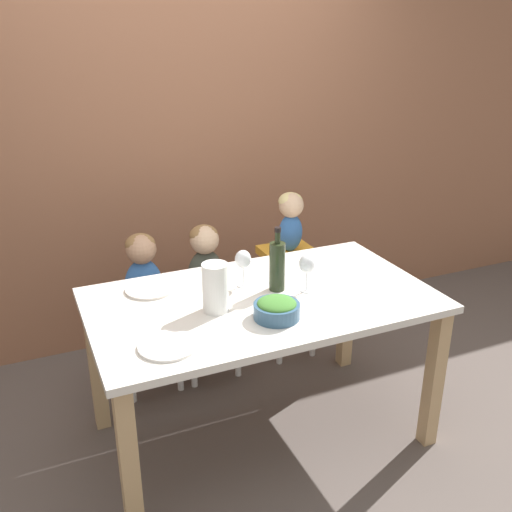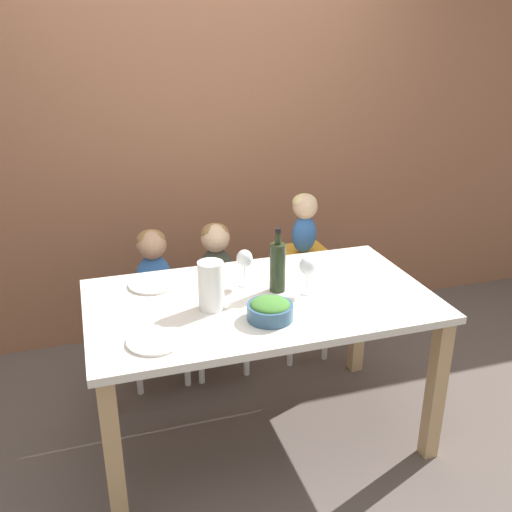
{
  "view_description": "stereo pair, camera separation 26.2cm",
  "coord_description": "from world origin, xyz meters",
  "px_view_note": "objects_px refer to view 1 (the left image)",
  "views": [
    {
      "loc": [
        -0.98,
        -2.16,
        1.94
      ],
      "look_at": [
        0.0,
        0.07,
        0.96
      ],
      "focal_mm": 40.0,
      "sensor_mm": 36.0,
      "label": 1
    },
    {
      "loc": [
        -0.73,
        -2.25,
        1.94
      ],
      "look_at": [
        0.0,
        0.07,
        0.96
      ],
      "focal_mm": 40.0,
      "sensor_mm": 36.0,
      "label": 2
    }
  ],
  "objects_px": {
    "wine_glass_near": "(307,265)",
    "dinner_plate_front_left": "(168,346)",
    "chair_far_center": "(207,314)",
    "dinner_plate_back_left": "(150,289)",
    "person_child_center": "(205,261)",
    "paper_towel_roll": "(215,288)",
    "salad_bowl_large": "(277,308)",
    "person_child_left": "(143,271)",
    "chair_right_highchair": "(289,275)",
    "wine_glass_far": "(243,260)",
    "wine_bottle": "(277,265)",
    "chair_far_left": "(147,326)",
    "person_baby_right": "(291,215)"
  },
  "relations": [
    {
      "from": "chair_far_center",
      "to": "wine_glass_near",
      "type": "xyz_separation_m",
      "value": [
        0.27,
        -0.69,
        0.54
      ]
    },
    {
      "from": "chair_far_left",
      "to": "person_baby_right",
      "type": "bearing_deg",
      "value": 0.13
    },
    {
      "from": "paper_towel_roll",
      "to": "dinner_plate_back_left",
      "type": "bearing_deg",
      "value": 123.84
    },
    {
      "from": "person_child_center",
      "to": "wine_glass_near",
      "type": "height_order",
      "value": "wine_glass_near"
    },
    {
      "from": "wine_glass_near",
      "to": "dinner_plate_front_left",
      "type": "distance_m",
      "value": 0.78
    },
    {
      "from": "person_child_left",
      "to": "wine_glass_far",
      "type": "xyz_separation_m",
      "value": [
        0.37,
        -0.52,
        0.2
      ]
    },
    {
      "from": "paper_towel_roll",
      "to": "salad_bowl_large",
      "type": "height_order",
      "value": "paper_towel_roll"
    },
    {
      "from": "person_child_left",
      "to": "wine_glass_near",
      "type": "bearing_deg",
      "value": -47.81
    },
    {
      "from": "chair_far_center",
      "to": "chair_right_highchair",
      "type": "distance_m",
      "value": 0.56
    },
    {
      "from": "chair_far_left",
      "to": "person_child_center",
      "type": "height_order",
      "value": "person_child_center"
    },
    {
      "from": "chair_far_left",
      "to": "wine_glass_far",
      "type": "height_order",
      "value": "wine_glass_far"
    },
    {
      "from": "person_baby_right",
      "to": "wine_bottle",
      "type": "distance_m",
      "value": 0.73
    },
    {
      "from": "chair_right_highchair",
      "to": "person_child_center",
      "type": "distance_m",
      "value": 0.57
    },
    {
      "from": "paper_towel_roll",
      "to": "wine_glass_far",
      "type": "height_order",
      "value": "paper_towel_roll"
    },
    {
      "from": "person_baby_right",
      "to": "paper_towel_roll",
      "type": "xyz_separation_m",
      "value": [
        -0.73,
        -0.71,
        -0.02
      ]
    },
    {
      "from": "chair_far_center",
      "to": "wine_glass_far",
      "type": "relative_size",
      "value": 2.45
    },
    {
      "from": "person_baby_right",
      "to": "dinner_plate_front_left",
      "type": "distance_m",
      "value": 1.37
    },
    {
      "from": "person_child_center",
      "to": "wine_bottle",
      "type": "relative_size",
      "value": 1.5
    },
    {
      "from": "chair_right_highchair",
      "to": "wine_glass_far",
      "type": "height_order",
      "value": "wine_glass_far"
    },
    {
      "from": "chair_far_center",
      "to": "dinner_plate_back_left",
      "type": "xyz_separation_m",
      "value": [
        -0.41,
        -0.39,
        0.41
      ]
    },
    {
      "from": "wine_bottle",
      "to": "salad_bowl_large",
      "type": "bearing_deg",
      "value": -115.83
    },
    {
      "from": "chair_far_left",
      "to": "wine_bottle",
      "type": "distance_m",
      "value": 0.96
    },
    {
      "from": "person_child_center",
      "to": "dinner_plate_back_left",
      "type": "height_order",
      "value": "person_child_center"
    },
    {
      "from": "paper_towel_roll",
      "to": "dinner_plate_back_left",
      "type": "xyz_separation_m",
      "value": [
        -0.21,
        0.32,
        -0.11
      ]
    },
    {
      "from": "wine_bottle",
      "to": "paper_towel_roll",
      "type": "relative_size",
      "value": 1.41
    },
    {
      "from": "chair_right_highchair",
      "to": "salad_bowl_large",
      "type": "height_order",
      "value": "salad_bowl_large"
    },
    {
      "from": "person_child_left",
      "to": "wine_glass_far",
      "type": "distance_m",
      "value": 0.67
    },
    {
      "from": "wine_glass_far",
      "to": "person_child_left",
      "type": "bearing_deg",
      "value": 125.78
    },
    {
      "from": "person_child_center",
      "to": "dinner_plate_back_left",
      "type": "bearing_deg",
      "value": -136.31
    },
    {
      "from": "chair_far_center",
      "to": "person_child_center",
      "type": "bearing_deg",
      "value": 90.0
    },
    {
      "from": "wine_bottle",
      "to": "dinner_plate_front_left",
      "type": "relative_size",
      "value": 1.33
    },
    {
      "from": "chair_right_highchair",
      "to": "dinner_plate_front_left",
      "type": "relative_size",
      "value": 2.93
    },
    {
      "from": "chair_far_center",
      "to": "dinner_plate_back_left",
      "type": "relative_size",
      "value": 1.92
    },
    {
      "from": "salad_bowl_large",
      "to": "wine_glass_near",
      "type": "bearing_deg",
      "value": 37.11
    },
    {
      "from": "wine_bottle",
      "to": "person_child_left",
      "type": "bearing_deg",
      "value": 129.15
    },
    {
      "from": "wine_glass_far",
      "to": "salad_bowl_large",
      "type": "xyz_separation_m",
      "value": [
        0.01,
        -0.36,
        -0.09
      ]
    },
    {
      "from": "chair_far_center",
      "to": "paper_towel_roll",
      "type": "distance_m",
      "value": 0.89
    },
    {
      "from": "chair_far_left",
      "to": "person_child_left",
      "type": "xyz_separation_m",
      "value": [
        0.0,
        0.0,
        0.34
      ]
    },
    {
      "from": "salad_bowl_large",
      "to": "paper_towel_roll",
      "type": "bearing_deg",
      "value": 141.85
    },
    {
      "from": "wine_glass_near",
      "to": "person_child_center",
      "type": "bearing_deg",
      "value": 111.38
    },
    {
      "from": "chair_right_highchair",
      "to": "wine_glass_far",
      "type": "bearing_deg",
      "value": -134.99
    },
    {
      "from": "person_child_center",
      "to": "wine_glass_near",
      "type": "relative_size",
      "value": 2.56
    },
    {
      "from": "person_child_left",
      "to": "person_child_center",
      "type": "relative_size",
      "value": 1.0
    },
    {
      "from": "wine_glass_near",
      "to": "wine_glass_far",
      "type": "distance_m",
      "value": 0.31
    },
    {
      "from": "chair_right_highchair",
      "to": "person_baby_right",
      "type": "bearing_deg",
      "value": 90.0
    },
    {
      "from": "dinner_plate_back_left",
      "to": "person_baby_right",
      "type": "bearing_deg",
      "value": 22.38
    },
    {
      "from": "paper_towel_roll",
      "to": "wine_glass_near",
      "type": "bearing_deg",
      "value": 1.97
    },
    {
      "from": "chair_right_highchair",
      "to": "wine_glass_far",
      "type": "xyz_separation_m",
      "value": [
        -0.52,
        -0.52,
        0.38
      ]
    },
    {
      "from": "paper_towel_roll",
      "to": "chair_far_center",
      "type": "bearing_deg",
      "value": 74.91
    },
    {
      "from": "dinner_plate_front_left",
      "to": "person_child_center",
      "type": "bearing_deg",
      "value": 63.12
    }
  ]
}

